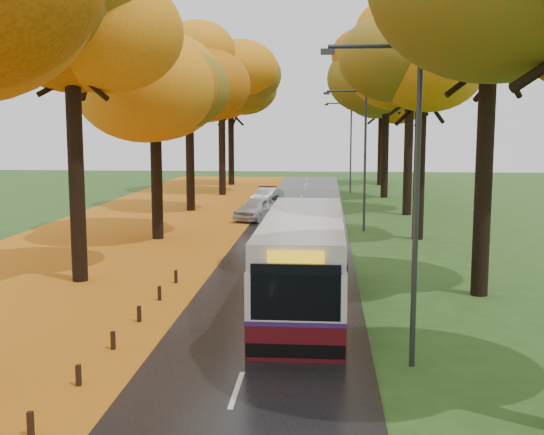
# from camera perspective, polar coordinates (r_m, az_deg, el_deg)

# --- Properties ---
(road) EXTENTS (6.50, 90.00, 0.04)m
(road) POSITION_cam_1_polar(r_m,az_deg,el_deg) (34.36, 1.12, -2.32)
(road) COLOR black
(road) RESTS_ON ground
(centre_line) EXTENTS (0.12, 90.00, 0.01)m
(centre_line) POSITION_cam_1_polar(r_m,az_deg,el_deg) (34.35, 1.12, -2.29)
(centre_line) COLOR silver
(centre_line) RESTS_ON road
(leaf_verge) EXTENTS (12.00, 90.00, 0.02)m
(leaf_verge) POSITION_cam_1_polar(r_m,az_deg,el_deg) (36.01, -13.33, -2.08)
(leaf_verge) COLOR #91420D
(leaf_verge) RESTS_ON ground
(leaf_drift) EXTENTS (0.90, 90.00, 0.01)m
(leaf_drift) POSITION_cam_1_polar(r_m,az_deg,el_deg) (34.66, -3.92, -2.21)
(leaf_drift) COLOR orange
(leaf_drift) RESTS_ON road
(trees_left) EXTENTS (9.20, 74.00, 13.88)m
(trees_left) POSITION_cam_1_polar(r_m,az_deg,el_deg) (37.14, -10.07, 13.05)
(trees_left) COLOR black
(trees_left) RESTS_ON ground
(trees_right) EXTENTS (9.30, 74.20, 13.96)m
(trees_right) POSITION_cam_1_polar(r_m,az_deg,el_deg) (36.25, 13.10, 13.35)
(trees_right) COLOR black
(trees_right) RESTS_ON ground
(bollard_row) EXTENTS (0.11, 23.51, 0.52)m
(bollard_row) POSITION_cam_1_polar(r_m,az_deg,el_deg) (15.72, -17.57, -14.20)
(bollard_row) COLOR black
(bollard_row) RESTS_ON ground
(streetlamp_near) EXTENTS (2.45, 0.18, 8.00)m
(streetlamp_near) POSITION_cam_1_polar(r_m,az_deg,el_deg) (16.94, 11.19, 3.12)
(streetlamp_near) COLOR #333538
(streetlamp_near) RESTS_ON ground
(streetlamp_mid) EXTENTS (2.45, 0.18, 8.00)m
(streetlamp_mid) POSITION_cam_1_polar(r_m,az_deg,el_deg) (38.84, 7.43, 5.75)
(streetlamp_mid) COLOR #333538
(streetlamp_mid) RESTS_ON ground
(streetlamp_far) EXTENTS (2.45, 0.18, 8.00)m
(streetlamp_far) POSITION_cam_1_polar(r_m,az_deg,el_deg) (60.81, 6.38, 6.47)
(streetlamp_far) COLOR #333538
(streetlamp_far) RESTS_ON ground
(bus) EXTENTS (2.68, 11.44, 3.01)m
(bus) POSITION_cam_1_polar(r_m,az_deg,el_deg) (22.80, 2.66, -3.43)
(bus) COLOR #4F0C12
(bus) RESTS_ON road
(car_white) EXTENTS (3.02, 4.56, 1.44)m
(car_white) POSITION_cam_1_polar(r_m,az_deg,el_deg) (43.28, -1.29, 0.76)
(car_white) COLOR silver
(car_white) RESTS_ON road
(car_silver) EXTENTS (2.41, 4.08, 1.27)m
(car_silver) POSITION_cam_1_polar(r_m,az_deg,el_deg) (51.09, -0.40, 1.74)
(car_silver) COLOR #9A9DA2
(car_silver) RESTS_ON road
(car_dark) EXTENTS (2.19, 4.41, 1.23)m
(car_dark) POSITION_cam_1_polar(r_m,az_deg,el_deg) (52.00, -0.31, 1.83)
(car_dark) COLOR black
(car_dark) RESTS_ON road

